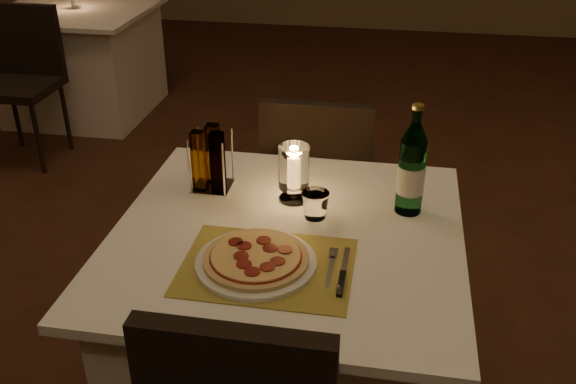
% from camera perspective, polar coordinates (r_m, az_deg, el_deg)
% --- Properties ---
extents(floor, '(8.00, 10.00, 0.02)m').
position_cam_1_polar(floor, '(2.46, 6.93, -16.32)').
color(floor, '#452416').
rests_on(floor, ground).
extents(main_table, '(1.00, 1.00, 0.74)m').
position_cam_1_polar(main_table, '(2.06, -0.10, -12.19)').
color(main_table, white).
rests_on(main_table, ground).
extents(chair_far, '(0.42, 0.42, 0.90)m').
position_cam_1_polar(chair_far, '(2.55, 2.72, 1.27)').
color(chair_far, black).
rests_on(chair_far, ground).
extents(placemat, '(0.45, 0.34, 0.00)m').
position_cam_1_polar(placemat, '(1.70, -1.85, -6.64)').
color(placemat, '#A28E38').
rests_on(placemat, main_table).
extents(plate, '(0.32, 0.32, 0.01)m').
position_cam_1_polar(plate, '(1.70, -2.86, -6.29)').
color(plate, white).
rests_on(plate, placemat).
extents(pizza, '(0.28, 0.28, 0.02)m').
position_cam_1_polar(pizza, '(1.69, -2.86, -5.84)').
color(pizza, '#D8B77F').
rests_on(pizza, plate).
extents(fork, '(0.02, 0.18, 0.00)m').
position_cam_1_polar(fork, '(1.70, 3.85, -6.44)').
color(fork, silver).
rests_on(fork, placemat).
extents(knife, '(0.02, 0.22, 0.01)m').
position_cam_1_polar(knife, '(1.65, 4.83, -7.66)').
color(knife, black).
rests_on(knife, placemat).
extents(tumbler, '(0.08, 0.08, 0.08)m').
position_cam_1_polar(tumbler, '(1.90, 2.44, -1.15)').
color(tumbler, white).
rests_on(tumbler, main_table).
extents(water_bottle, '(0.08, 0.08, 0.34)m').
position_cam_1_polar(water_bottle, '(1.92, 10.93, 1.92)').
color(water_bottle, '#559E67').
rests_on(water_bottle, main_table).
extents(hurricane_candle, '(0.10, 0.10, 0.18)m').
position_cam_1_polar(hurricane_candle, '(1.96, 0.53, 2.06)').
color(hurricane_candle, white).
rests_on(hurricane_candle, main_table).
extents(cruet_caddy, '(0.12, 0.12, 0.21)m').
position_cam_1_polar(cruet_caddy, '(2.04, -6.92, 2.71)').
color(cruet_caddy, white).
rests_on(cruet_caddy, main_table).
extents(neighbor_table_left, '(1.00, 1.00, 0.74)m').
position_cam_1_polar(neighbor_table_left, '(4.80, -17.82, 11.03)').
color(neighbor_table_left, white).
rests_on(neighbor_table_left, ground).
extents(neighbor_chair_la, '(0.42, 0.42, 0.90)m').
position_cam_1_polar(neighbor_chair_la, '(4.16, -22.49, 10.15)').
color(neighbor_chair_la, black).
rests_on(neighbor_chair_la, ground).
extents(neighbor_chair_lb, '(0.42, 0.42, 0.90)m').
position_cam_1_polar(neighbor_chair_lb, '(5.37, -14.70, 15.21)').
color(neighbor_chair_lb, black).
rests_on(neighbor_chair_lb, ground).
extents(neighbor_candle_left, '(0.03, 0.03, 0.11)m').
position_cam_1_polar(neighbor_candle_left, '(4.70, -18.59, 15.83)').
color(neighbor_candle_left, white).
rests_on(neighbor_candle_left, neighbor_table_left).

